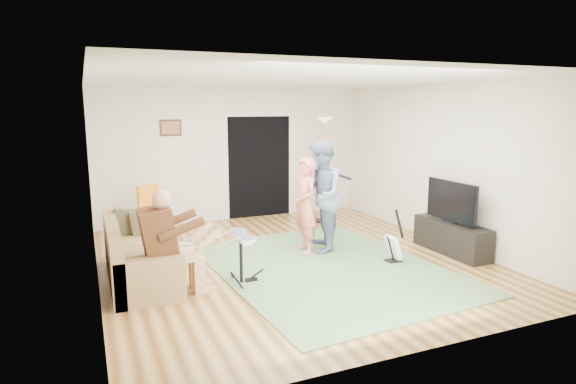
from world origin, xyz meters
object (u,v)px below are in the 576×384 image
Objects in this scene: singer at (306,205)px; guitar_spare at (394,247)px; sofa at (134,261)px; drum_kit at (241,261)px; tv_cabinet at (452,237)px; guitarist at (320,197)px; dining_chair at (154,221)px; torchiere_lamp at (324,151)px; television at (451,201)px.

singer is 1.89× the size of guitar_spare.
drum_kit is at bearing -26.75° from sofa.
sofa is at bearing 171.94° from tv_cabinet.
guitar_spare is (3.66, -0.71, -0.04)m from sofa.
singer is (2.66, 0.27, 0.49)m from sofa.
guitarist is at bearing 154.63° from tv_cabinet.
dining_chair reaches higher than guitar_spare.
guitarist is 0.86× the size of torchiere_lamp.
television reaches higher than guitar_spare.
drum_kit is at bearing -39.93° from guitarist.
dining_chair is at bearing -179.48° from torchiere_lamp.
singer is at bearing 5.86° from sofa.
singer is at bearing -57.77° from dining_chair.
torchiere_lamp is at bearing 147.36° from singer.
singer is 0.73× the size of torchiere_lamp.
television is at bearing 85.41° from guitarist.
tv_cabinet is 1.33× the size of television.
guitarist reaches higher than guitar_spare.
television is at bearing -51.47° from dining_chair.
guitarist is (2.89, 0.22, 0.63)m from sofa.
television reaches higher than dining_chair.
tv_cabinet is at bearing 0.00° from television.
guitarist reaches higher than sofa.
guitar_spare is at bearing -11.02° from sofa.
sofa is 4.50m from torchiere_lamp.
singer is at bearing -80.52° from guitarist.
tv_cabinet is (2.13, -0.95, -0.51)m from singer.
television is (1.08, 0.03, 0.62)m from guitar_spare.
singer is at bearing 155.47° from television.
sofa is at bearing 153.25° from drum_kit.
torchiere_lamp reaches higher than guitar_spare.
guitarist is 2.20m from tv_cabinet.
tv_cabinet is (1.90, -0.90, -0.65)m from guitarist.
dining_chair is at bearing 147.97° from television.
sofa is at bearing 168.98° from guitar_spare.
dining_chair reaches higher than drum_kit.
drum_kit is 0.45× the size of singer.
sofa is at bearing -81.73° from singer.
drum_kit is 0.38× the size of guitarist.
torchiere_lamp reaches higher than dining_chair.
guitar_spare is (0.77, -0.94, -0.67)m from guitarist.
dining_chair is 0.68× the size of tv_cabinet.
dining_chair is 5.02m from tv_cabinet.
singer is at bearing 155.98° from tv_cabinet.
guitar_spare is 2.97m from torchiere_lamp.
drum_kit is 1.92m from guitarist.
dining_chair reaches higher than tv_cabinet.
singer is (1.37, 0.92, 0.46)m from drum_kit.
guitarist is (0.23, -0.05, 0.13)m from singer.
dining_chair is (0.52, 1.96, 0.07)m from sofa.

